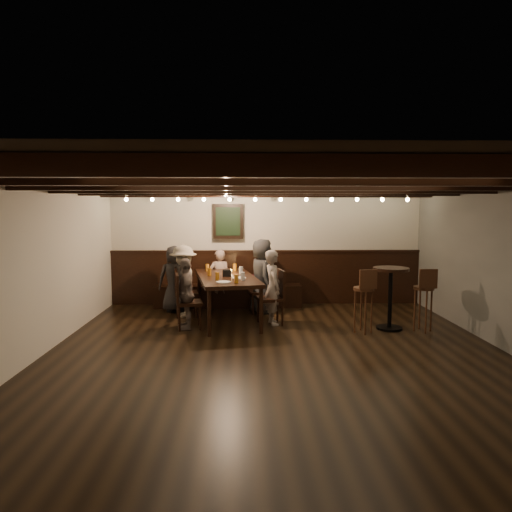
{
  "coord_description": "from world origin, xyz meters",
  "views": [
    {
      "loc": [
        -0.45,
        -6.07,
        2.02
      ],
      "look_at": [
        -0.27,
        1.3,
        1.25
      ],
      "focal_mm": 32.0,
      "sensor_mm": 36.0,
      "label": 1
    }
  ],
  "objects_px": {
    "person_bench_centre": "(220,279)",
    "person_left_near": "(183,281)",
    "bar_stool_left": "(363,309)",
    "person_bench_right": "(264,279)",
    "chair_right_near": "(260,299)",
    "chair_left_far": "(188,312)",
    "dining_table": "(227,280)",
    "person_right_far": "(273,287)",
    "chair_left_near": "(185,301)",
    "person_bench_left": "(175,279)",
    "bar_stool_right": "(423,308)",
    "high_top_table": "(390,289)",
    "person_left_far": "(186,294)",
    "person_right_near": "(262,276)",
    "chair_right_far": "(271,308)"
  },
  "relations": [
    {
      "from": "dining_table",
      "to": "person_right_far",
      "type": "relative_size",
      "value": 1.75
    },
    {
      "from": "chair_right_near",
      "to": "person_right_far",
      "type": "distance_m",
      "value": 0.98
    },
    {
      "from": "chair_left_far",
      "to": "person_left_near",
      "type": "distance_m",
      "value": 0.98
    },
    {
      "from": "chair_left_near",
      "to": "person_bench_left",
      "type": "xyz_separation_m",
      "value": [
        -0.26,
        0.41,
        0.37
      ]
    },
    {
      "from": "high_top_table",
      "to": "bar_stool_left",
      "type": "distance_m",
      "value": 0.61
    },
    {
      "from": "chair_right_near",
      "to": "high_top_table",
      "type": "xyz_separation_m",
      "value": [
        2.13,
        -1.27,
        0.42
      ]
    },
    {
      "from": "person_bench_centre",
      "to": "bar_stool_right",
      "type": "distance_m",
      "value": 3.93
    },
    {
      "from": "chair_left_far",
      "to": "bar_stool_left",
      "type": "bearing_deg",
      "value": 73.23
    },
    {
      "from": "chair_right_near",
      "to": "bar_stool_left",
      "type": "xyz_separation_m",
      "value": [
        1.63,
        -1.47,
        0.13
      ]
    },
    {
      "from": "dining_table",
      "to": "person_bench_right",
      "type": "distance_m",
      "value": 1.28
    },
    {
      "from": "dining_table",
      "to": "person_left_far",
      "type": "xyz_separation_m",
      "value": [
        -0.66,
        -0.58,
        -0.14
      ]
    },
    {
      "from": "person_right_far",
      "to": "bar_stool_right",
      "type": "height_order",
      "value": "person_right_far"
    },
    {
      "from": "person_bench_left",
      "to": "person_bench_centre",
      "type": "xyz_separation_m",
      "value": [
        0.86,
        0.31,
        -0.05
      ]
    },
    {
      "from": "dining_table",
      "to": "person_bench_right",
      "type": "xyz_separation_m",
      "value": [
        0.73,
        1.04,
        -0.15
      ]
    },
    {
      "from": "high_top_table",
      "to": "chair_left_far",
      "type": "bearing_deg",
      "value": 177.83
    },
    {
      "from": "chair_left_near",
      "to": "person_bench_left",
      "type": "relative_size",
      "value": 0.71
    },
    {
      "from": "person_bench_right",
      "to": "person_bench_centre",
      "type": "bearing_deg",
      "value": -9.46
    },
    {
      "from": "dining_table",
      "to": "person_left_far",
      "type": "distance_m",
      "value": 0.89
    },
    {
      "from": "high_top_table",
      "to": "person_right_near",
      "type": "bearing_deg",
      "value": 148.71
    },
    {
      "from": "chair_right_near",
      "to": "person_left_near",
      "type": "bearing_deg",
      "value": 90.0
    },
    {
      "from": "chair_left_far",
      "to": "chair_right_near",
      "type": "xyz_separation_m",
      "value": [
        1.26,
        1.14,
        -0.02
      ]
    },
    {
      "from": "person_left_near",
      "to": "person_right_near",
      "type": "height_order",
      "value": "person_right_near"
    },
    {
      "from": "person_left_near",
      "to": "person_left_far",
      "type": "bearing_deg",
      "value": 0.0
    },
    {
      "from": "dining_table",
      "to": "chair_left_far",
      "type": "relative_size",
      "value": 2.47
    },
    {
      "from": "chair_right_far",
      "to": "bar_stool_left",
      "type": "relative_size",
      "value": 0.9
    },
    {
      "from": "dining_table",
      "to": "chair_left_far",
      "type": "xyz_separation_m",
      "value": [
        -0.63,
        -0.57,
        -0.46
      ]
    },
    {
      "from": "chair_left_far",
      "to": "person_right_far",
      "type": "relative_size",
      "value": 0.71
    },
    {
      "from": "chair_right_near",
      "to": "person_left_near",
      "type": "distance_m",
      "value": 1.52
    },
    {
      "from": "chair_left_far",
      "to": "person_bench_centre",
      "type": "bearing_deg",
      "value": 154.37
    },
    {
      "from": "chair_right_far",
      "to": "person_right_near",
      "type": "distance_m",
      "value": 1.0
    },
    {
      "from": "person_bench_left",
      "to": "person_bench_right",
      "type": "xyz_separation_m",
      "value": [
        1.77,
        0.32,
        -0.06
      ]
    },
    {
      "from": "person_bench_right",
      "to": "person_right_near",
      "type": "xyz_separation_m",
      "value": [
        -0.07,
        -0.47,
        0.13
      ]
    },
    {
      "from": "person_bench_left",
      "to": "person_left_near",
      "type": "relative_size",
      "value": 0.97
    },
    {
      "from": "chair_left_far",
      "to": "person_bench_right",
      "type": "relative_size",
      "value": 0.79
    },
    {
      "from": "bar_stool_right",
      "to": "person_right_near",
      "type": "bearing_deg",
      "value": 149.34
    },
    {
      "from": "chair_left_far",
      "to": "chair_right_near",
      "type": "relative_size",
      "value": 1.08
    },
    {
      "from": "bar_stool_left",
      "to": "person_bench_right",
      "type": "bearing_deg",
      "value": 118.05
    },
    {
      "from": "person_left_near",
      "to": "person_left_far",
      "type": "distance_m",
      "value": 0.9
    },
    {
      "from": "chair_right_far",
      "to": "high_top_table",
      "type": "height_order",
      "value": "high_top_table"
    },
    {
      "from": "person_left_near",
      "to": "high_top_table",
      "type": "xyz_separation_m",
      "value": [
        3.57,
        -1.01,
        0.01
      ]
    },
    {
      "from": "person_left_near",
      "to": "bar_stool_right",
      "type": "xyz_separation_m",
      "value": [
        4.07,
        -1.16,
        -0.28
      ]
    },
    {
      "from": "chair_left_near",
      "to": "chair_right_far",
      "type": "relative_size",
      "value": 0.96
    },
    {
      "from": "chair_right_near",
      "to": "person_right_near",
      "type": "height_order",
      "value": "person_right_near"
    },
    {
      "from": "bar_stool_left",
      "to": "bar_stool_right",
      "type": "bearing_deg",
      "value": -7.18
    },
    {
      "from": "person_bench_centre",
      "to": "dining_table",
      "type": "bearing_deg",
      "value": 90.0
    },
    {
      "from": "high_top_table",
      "to": "person_right_far",
      "type": "bearing_deg",
      "value": 168.68
    },
    {
      "from": "dining_table",
      "to": "bar_stool_right",
      "type": "distance_m",
      "value": 3.38
    },
    {
      "from": "person_bench_centre",
      "to": "person_left_near",
      "type": "relative_size",
      "value": 0.89
    },
    {
      "from": "chair_left_near",
      "to": "bar_stool_left",
      "type": "bearing_deg",
      "value": 57.99
    },
    {
      "from": "person_left_near",
      "to": "high_top_table",
      "type": "bearing_deg",
      "value": 64.07
    }
  ]
}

